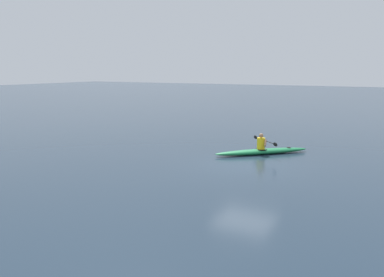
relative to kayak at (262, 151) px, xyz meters
name	(u,v)px	position (x,y,z in m)	size (l,w,h in m)	color
ground_plane	(246,165)	(-0.17, 2.49, -0.13)	(160.00, 160.00, 0.00)	#1E2D3D
kayak	(262,151)	(0.00, 0.00, 0.00)	(3.71, 3.77, 0.25)	#19723F
kayaker	(261,142)	(0.03, 0.03, 0.44)	(1.77, 1.73, 0.74)	yellow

